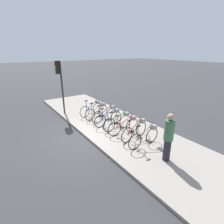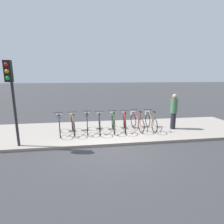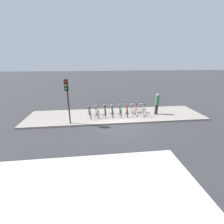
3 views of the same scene
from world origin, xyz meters
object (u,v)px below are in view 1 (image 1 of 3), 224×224
at_px(parked_bicycle_1, 98,111).
at_px(parked_bicycle_7, 145,136).
at_px(parked_bicycle_2, 106,114).
at_px(traffic_light, 59,76).
at_px(pedestrian, 168,136).
at_px(parked_bicycle_4, 119,121).
at_px(parked_bicycle_6, 136,129).
at_px(parked_bicycle_3, 110,117).
at_px(parked_bicycle_5, 125,125).
at_px(parked_bicycle_0, 92,108).

xyz_separation_m(parked_bicycle_1, parked_bicycle_7, (3.88, 0.02, 0.00)).
distance_m(parked_bicycle_2, parked_bicycle_7, 3.20).
relative_size(parked_bicycle_1, traffic_light, 0.51).
bearing_deg(pedestrian, traffic_light, -169.30).
height_order(parked_bicycle_4, parked_bicycle_6, same).
bearing_deg(parked_bicycle_6, parked_bicycle_2, 179.58).
bearing_deg(parked_bicycle_3, parked_bicycle_5, 2.00).
bearing_deg(parked_bicycle_3, parked_bicycle_4, 8.18).
height_order(parked_bicycle_1, parked_bicycle_2, same).
xyz_separation_m(parked_bicycle_5, traffic_light, (-4.55, -1.45, 1.89)).
distance_m(parked_bicycle_1, traffic_light, 3.10).
relative_size(parked_bicycle_7, traffic_light, 0.51).
distance_m(parked_bicycle_3, parked_bicycle_4, 0.70).
distance_m(parked_bicycle_6, parked_bicycle_7, 0.72).
xyz_separation_m(parked_bicycle_3, traffic_light, (-3.28, -1.40, 1.89)).
relative_size(parked_bicycle_2, parked_bicycle_7, 1.00).
xyz_separation_m(parked_bicycle_2, traffic_light, (-2.69, -1.56, 1.89)).
distance_m(parked_bicycle_0, parked_bicycle_6, 3.79).
height_order(parked_bicycle_1, pedestrian, pedestrian).
distance_m(parked_bicycle_2, traffic_light, 3.64).
height_order(parked_bicycle_7, traffic_light, traffic_light).
distance_m(parked_bicycle_4, parked_bicycle_6, 1.20).
bearing_deg(parked_bicycle_3, parked_bicycle_2, 165.07).
bearing_deg(parked_bicycle_7, parked_bicycle_2, 177.86).
bearing_deg(parked_bicycle_5, parked_bicycle_0, -179.12).
distance_m(parked_bicycle_4, pedestrian, 3.14).
height_order(parked_bicycle_3, parked_bicycle_6, same).
bearing_deg(parked_bicycle_1, pedestrian, -0.96).
distance_m(parked_bicycle_3, traffic_light, 4.04).
xyz_separation_m(parked_bicycle_0, parked_bicycle_2, (1.30, 0.16, 0.00)).
xyz_separation_m(parked_bicycle_5, pedestrian, (2.53, -0.11, 0.51)).
relative_size(parked_bicycle_4, parked_bicycle_6, 1.01).
bearing_deg(parked_bicycle_1, parked_bicycle_3, -0.79).
height_order(parked_bicycle_0, parked_bicycle_5, same).
distance_m(parked_bicycle_2, pedestrian, 4.42).
bearing_deg(traffic_light, parked_bicycle_6, 16.58).
distance_m(parked_bicycle_0, parked_bicycle_2, 1.31).
bearing_deg(parked_bicycle_7, traffic_light, -166.26).
xyz_separation_m(parked_bicycle_3, parked_bicycle_5, (1.26, 0.04, 0.00)).
distance_m(parked_bicycle_2, parked_bicycle_4, 1.29).
bearing_deg(parked_bicycle_1, parked_bicycle_6, 2.20).
height_order(pedestrian, traffic_light, traffic_light).
bearing_deg(pedestrian, parked_bicycle_2, 177.07).
distance_m(parked_bicycle_5, pedestrian, 2.58).
height_order(parked_bicycle_0, parked_bicycle_7, same).
relative_size(parked_bicycle_3, parked_bicycle_5, 1.01).
relative_size(parked_bicycle_6, parked_bicycle_7, 0.99).
bearing_deg(parked_bicycle_6, parked_bicycle_5, -171.46).
xyz_separation_m(parked_bicycle_4, pedestrian, (3.10, -0.17, 0.51)).
bearing_deg(parked_bicycle_5, parked_bicycle_7, -0.26).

